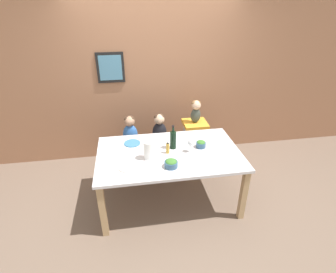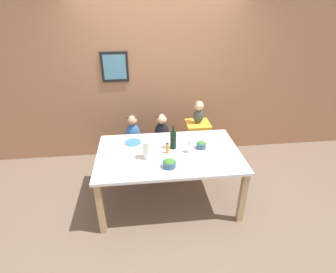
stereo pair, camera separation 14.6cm
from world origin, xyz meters
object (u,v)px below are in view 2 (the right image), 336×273
(wine_bottle, at_px, (173,140))
(dinner_plate_back_left, at_px, (133,142))
(chair_far_left, at_px, (134,147))
(person_child_center, at_px, (162,127))
(chair_right_highchair, at_px, (197,132))
(chair_far_center, at_px, (162,145))
(person_child_left, at_px, (132,129))
(person_baby_right, at_px, (199,110))
(salad_bowl_large, at_px, (169,163))
(paper_towel_roll, at_px, (148,150))
(wine_glass_near, at_px, (191,144))
(dinner_plate_front_left, at_px, (126,166))
(salad_bowl_small, at_px, (201,145))

(wine_bottle, bearing_deg, dinner_plate_back_left, 158.99)
(chair_far_left, relative_size, wine_bottle, 1.46)
(person_child_center, bearing_deg, dinner_plate_back_left, -131.29)
(chair_far_left, bearing_deg, chair_right_highchair, -0.00)
(chair_far_center, xyz_separation_m, person_child_left, (-0.44, 0.00, 0.32))
(person_baby_right, relative_size, salad_bowl_large, 2.29)
(paper_towel_roll, height_order, dinner_plate_back_left, paper_towel_roll)
(person_child_left, bearing_deg, chair_far_center, -0.18)
(chair_far_center, bearing_deg, dinner_plate_back_left, -131.37)
(chair_right_highchair, relative_size, person_baby_right, 2.15)
(salad_bowl_large, bearing_deg, person_child_left, 111.39)
(person_child_center, relative_size, wine_glass_near, 2.68)
(chair_far_left, bearing_deg, person_baby_right, 0.11)
(chair_far_left, height_order, chair_far_center, same)
(person_baby_right, xyz_separation_m, salad_bowl_large, (-0.56, -1.09, -0.18))
(chair_far_left, relative_size, chair_right_highchair, 0.61)
(person_baby_right, height_order, dinner_plate_front_left, person_baby_right)
(chair_far_left, distance_m, wine_glass_near, 1.17)
(paper_towel_roll, relative_size, dinner_plate_back_left, 1.06)
(wine_bottle, relative_size, dinner_plate_back_left, 1.50)
(person_child_left, height_order, dinner_plate_back_left, person_child_left)
(chair_right_highchair, xyz_separation_m, salad_bowl_small, (-0.11, -0.71, 0.20))
(chair_far_center, xyz_separation_m, dinner_plate_front_left, (-0.50, -1.02, 0.35))
(salad_bowl_large, bearing_deg, chair_right_highchair, 62.57)
(paper_towel_roll, xyz_separation_m, dinner_plate_back_left, (-0.18, 0.39, -0.11))
(wine_bottle, xyz_separation_m, wine_glass_near, (0.20, -0.12, -0.00))
(person_child_left, relative_size, dinner_plate_front_left, 2.17)
(chair_far_center, xyz_separation_m, salad_bowl_large, (-0.01, -1.08, 0.39))
(salad_bowl_large, relative_size, dinner_plate_back_left, 0.72)
(person_child_left, relative_size, dinner_plate_back_left, 2.17)
(chair_far_left, relative_size, person_child_left, 1.00)
(wine_glass_near, distance_m, salad_bowl_small, 0.19)
(chair_far_left, height_order, person_child_center, person_child_center)
(person_child_left, height_order, paper_towel_roll, paper_towel_roll)
(person_baby_right, xyz_separation_m, paper_towel_roll, (-0.79, -0.87, -0.11))
(chair_right_highchair, height_order, person_child_left, person_child_left)
(chair_right_highchair, xyz_separation_m, paper_towel_roll, (-0.79, -0.87, 0.26))
(chair_far_left, relative_size, wine_glass_near, 2.69)
(person_child_center, distance_m, wine_glass_near, 0.86)
(chair_far_center, height_order, person_child_left, person_child_left)
(chair_far_left, distance_m, person_child_center, 0.54)
(wine_glass_near, relative_size, dinner_plate_back_left, 0.81)
(chair_far_center, distance_m, chair_right_highchair, 0.58)
(chair_far_left, relative_size, dinner_plate_back_left, 2.18)
(person_child_center, distance_m, salad_bowl_small, 0.84)
(person_baby_right, xyz_separation_m, dinner_plate_front_left, (-1.05, -1.02, -0.21))
(chair_far_center, height_order, dinner_plate_back_left, dinner_plate_back_left)
(chair_far_left, height_order, wine_bottle, wine_bottle)
(wine_glass_near, bearing_deg, person_child_left, 131.88)
(wine_bottle, height_order, paper_towel_roll, wine_bottle)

